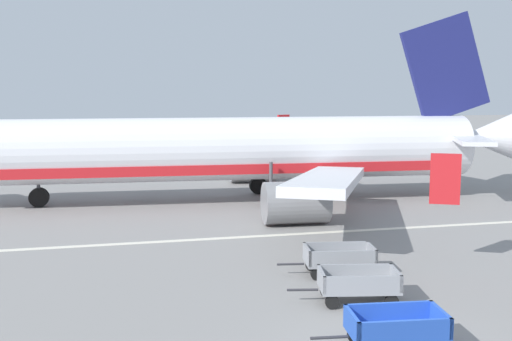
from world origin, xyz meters
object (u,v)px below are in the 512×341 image
(airplane, at_px, (240,150))
(baggage_cart_third_in_row, at_px, (358,284))
(baggage_cart_second_in_row, at_px, (396,328))
(baggage_cart_fourth_in_row, at_px, (339,259))

(airplane, distance_m, baggage_cart_third_in_row, 18.19)
(baggage_cart_second_in_row, xyz_separation_m, baggage_cart_fourth_in_row, (0.88, 6.54, 0.00))
(baggage_cart_third_in_row, distance_m, baggage_cart_fourth_in_row, 2.94)
(baggage_cart_fourth_in_row, bearing_deg, airplane, 92.24)
(baggage_cart_second_in_row, distance_m, baggage_cart_fourth_in_row, 6.60)
(airplane, relative_size, baggage_cart_second_in_row, 10.43)
(baggage_cart_second_in_row, relative_size, baggage_cart_third_in_row, 1.00)
(airplane, xyz_separation_m, baggage_cart_fourth_in_row, (0.59, -15.11, -2.45))
(baggage_cart_second_in_row, relative_size, baggage_cart_fourth_in_row, 1.00)
(baggage_cart_second_in_row, xyz_separation_m, baggage_cart_third_in_row, (0.44, 3.63, 0.00))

